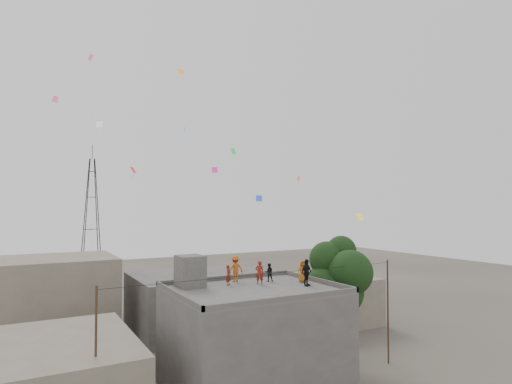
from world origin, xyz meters
TOP-DOWN VIEW (x-y plane):
  - main_building at (0.00, 0.00)m, footprint 10.00×8.00m
  - parapet at (0.00, 0.00)m, footprint 10.00×8.00m
  - stair_head_box at (-3.20, 2.60)m, footprint 1.60×1.80m
  - neighbor_west at (-11.00, 2.00)m, footprint 8.00×10.00m
  - neighbor_north at (2.00, 14.00)m, footprint 12.00×9.00m
  - neighbor_northwest at (-10.00, 16.00)m, footprint 9.00×8.00m
  - neighbor_east at (14.00, 10.00)m, footprint 7.00×8.00m
  - tree at (7.37, 0.60)m, footprint 4.90×4.60m
  - utility_line at (0.50, -1.25)m, footprint 20.12×0.62m
  - transmission_tower at (-4.00, 40.00)m, footprint 2.97×2.97m
  - person_red_adult at (1.17, 1.29)m, footprint 0.67×0.59m
  - person_orange_child at (4.06, 0.45)m, footprint 0.84×0.66m
  - person_dark_child at (2.27, 1.91)m, footprint 0.74×0.67m
  - person_dark_adult at (3.51, -0.76)m, footprint 1.10×0.74m
  - person_orange_adult at (0.20, 2.94)m, footprint 1.16×0.70m
  - person_red_child at (-0.80, 1.92)m, footprint 0.57×0.55m
  - kites at (0.15, 6.97)m, footprint 21.81×18.09m

SIDE VIEW (x-z plane):
  - neighbor_west at x=-11.00m, z-range 0.00..4.00m
  - neighbor_east at x=14.00m, z-range 0.00..4.40m
  - neighbor_north at x=2.00m, z-range 0.00..5.00m
  - main_building at x=0.00m, z-range 0.00..6.10m
  - neighbor_northwest at x=-10.00m, z-range 0.00..7.00m
  - utility_line at x=0.50m, z-range 0.13..7.53m
  - tree at x=7.37m, z-range 1.55..10.65m
  - parapet at x=0.00m, z-range 6.10..6.40m
  - person_dark_child at x=2.27m, z-range 6.10..7.33m
  - person_red_child at x=-0.80m, z-range 6.10..7.41m
  - person_orange_child at x=4.06m, z-range 6.10..7.60m
  - person_red_adult at x=1.17m, z-range 6.10..7.64m
  - person_dark_adult at x=3.51m, z-range 6.10..7.83m
  - person_orange_adult at x=0.20m, z-range 6.10..7.86m
  - stair_head_box at x=-3.20m, z-range 6.10..8.10m
  - transmission_tower at x=-4.00m, z-range -0.93..19.07m
  - kites at x=0.15m, z-range 10.09..20.99m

